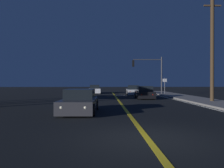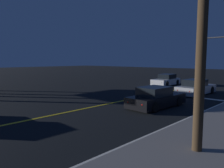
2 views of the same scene
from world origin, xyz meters
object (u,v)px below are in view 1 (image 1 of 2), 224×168
(car_parked_curb_silver, at_px, (133,91))
(car_side_waiting_black, at_px, (144,93))
(traffic_signal_near_right, at_px, (150,69))
(utility_pole_right, at_px, (212,44))
(car_far_approaching_charcoal, at_px, (80,102))
(car_distant_tail_white, at_px, (95,90))
(street_sign_corner, at_px, (165,84))

(car_parked_curb_silver, xyz_separation_m, car_side_waiting_black, (0.36, -7.02, -0.00))
(traffic_signal_near_right, relative_size, utility_pole_right, 0.55)
(car_parked_curb_silver, bearing_deg, car_far_approaching_charcoal, -103.83)
(utility_pole_right, bearing_deg, car_parked_curb_silver, 113.18)
(car_distant_tail_white, relative_size, utility_pole_right, 0.47)
(street_sign_corner, bearing_deg, car_side_waiting_black, -125.58)
(car_far_approaching_charcoal, bearing_deg, traffic_signal_near_right, -110.96)
(traffic_signal_near_right, bearing_deg, car_distant_tail_white, -24.99)
(car_far_approaching_charcoal, relative_size, car_side_waiting_black, 0.98)
(street_sign_corner, bearing_deg, traffic_signal_near_right, 114.79)
(car_far_approaching_charcoal, distance_m, traffic_signal_near_right, 20.75)
(car_far_approaching_charcoal, relative_size, utility_pole_right, 0.45)
(car_side_waiting_black, bearing_deg, car_far_approaching_charcoal, -114.31)
(traffic_signal_near_right, bearing_deg, car_parked_curb_silver, 14.50)
(car_far_approaching_charcoal, height_order, utility_pole_right, utility_pole_right)
(street_sign_corner, bearing_deg, car_far_approaching_charcoal, -119.76)
(utility_pole_right, bearing_deg, car_distant_tail_white, 122.82)
(car_side_waiting_black, distance_m, traffic_signal_near_right, 8.55)
(car_side_waiting_black, xyz_separation_m, traffic_signal_near_right, (2.20, 7.69, 3.02))
(traffic_signal_near_right, height_order, street_sign_corner, traffic_signal_near_right)
(traffic_signal_near_right, bearing_deg, car_side_waiting_black, 74.01)
(utility_pole_right, relative_size, street_sign_corner, 4.30)
(car_far_approaching_charcoal, bearing_deg, street_sign_corner, -117.99)
(car_far_approaching_charcoal, height_order, car_parked_curb_silver, same)
(car_parked_curb_silver, bearing_deg, traffic_signal_near_right, 17.06)
(utility_pole_right, bearing_deg, car_far_approaching_charcoal, -150.51)
(car_distant_tail_white, bearing_deg, car_side_waiting_black, 114.33)
(traffic_signal_near_right, height_order, utility_pole_right, utility_pole_right)
(car_far_approaching_charcoal, distance_m, car_distant_tail_white, 22.69)
(car_far_approaching_charcoal, distance_m, street_sign_corner, 18.61)
(car_distant_tail_white, bearing_deg, street_sign_corner, 142.17)
(car_parked_curb_silver, height_order, car_side_waiting_black, same)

